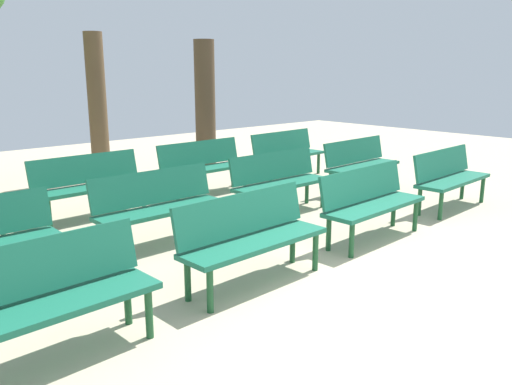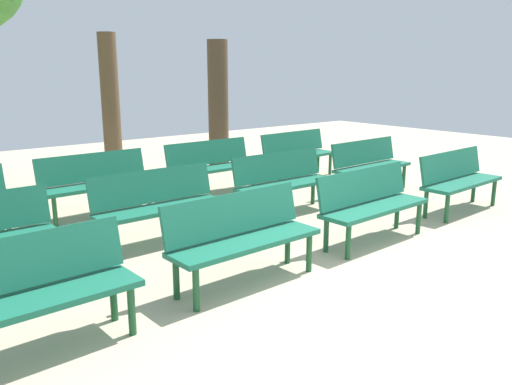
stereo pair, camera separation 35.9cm
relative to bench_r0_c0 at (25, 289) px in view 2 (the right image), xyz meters
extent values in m
plane|color=#BCAD8E|center=(3.07, -1.50, -0.50)|extent=(24.00, 24.00, 0.00)
cube|color=#19664C|center=(0.00, -0.08, -0.07)|extent=(1.61, 0.48, 0.05)
cube|color=#19664C|center=(0.00, 0.12, 0.17)|extent=(1.60, 0.16, 0.40)
cylinder|color=#194C28|center=(0.71, -0.22, -0.30)|extent=(0.06, 0.06, 0.40)
cylinder|color=#194C28|center=(0.70, 0.10, -0.30)|extent=(0.06, 0.06, 0.40)
cube|color=#19664C|center=(2.02, -0.02, -0.07)|extent=(1.61, 0.48, 0.05)
cube|color=#19664C|center=(2.01, 0.18, 0.17)|extent=(1.60, 0.16, 0.40)
cylinder|color=#194C28|center=(1.32, -0.19, -0.30)|extent=(0.06, 0.06, 0.40)
cylinder|color=#194C28|center=(2.72, -0.16, -0.30)|extent=(0.06, 0.06, 0.40)
cylinder|color=#194C28|center=(1.31, 0.13, -0.30)|extent=(0.06, 0.06, 0.40)
cylinder|color=#194C28|center=(2.71, 0.16, -0.30)|extent=(0.06, 0.06, 0.40)
cube|color=#19664C|center=(3.99, 0.00, -0.07)|extent=(1.61, 0.50, 0.05)
cube|color=#19664C|center=(3.99, 0.20, 0.17)|extent=(1.60, 0.18, 0.40)
cylinder|color=#194C28|center=(3.30, -0.18, -0.30)|extent=(0.06, 0.06, 0.40)
cylinder|color=#194C28|center=(4.70, -0.13, -0.30)|extent=(0.06, 0.06, 0.40)
cylinder|color=#194C28|center=(3.29, 0.14, -0.30)|extent=(0.06, 0.06, 0.40)
cylinder|color=#194C28|center=(4.69, 0.19, -0.30)|extent=(0.06, 0.06, 0.40)
cube|color=#19664C|center=(6.10, 0.09, -0.07)|extent=(1.62, 0.51, 0.05)
cube|color=#19664C|center=(6.09, 0.29, 0.17)|extent=(1.60, 0.19, 0.40)
cylinder|color=#194C28|center=(5.41, -0.10, -0.30)|extent=(0.06, 0.06, 0.40)
cylinder|color=#194C28|center=(6.81, -0.04, -0.30)|extent=(0.06, 0.06, 0.40)
cylinder|color=#194C28|center=(5.39, 0.22, -0.30)|extent=(0.06, 0.06, 0.40)
cylinder|color=#194C28|center=(6.79, 0.28, -0.30)|extent=(0.06, 0.06, 0.40)
cylinder|color=#194C28|center=(0.64, 1.40, -0.30)|extent=(0.06, 0.06, 0.40)
cylinder|color=#194C28|center=(0.64, 1.72, -0.30)|extent=(0.06, 0.06, 0.40)
cube|color=#19664C|center=(1.98, 1.59, -0.07)|extent=(1.60, 0.45, 0.05)
cube|color=#19664C|center=(1.99, 1.79, 0.17)|extent=(1.60, 0.13, 0.40)
cylinder|color=#194C28|center=(1.28, 1.43, -0.30)|extent=(0.06, 0.06, 0.40)
cylinder|color=#194C28|center=(2.68, 1.42, -0.30)|extent=(0.06, 0.06, 0.40)
cylinder|color=#194C28|center=(1.29, 1.75, -0.30)|extent=(0.06, 0.06, 0.40)
cylinder|color=#194C28|center=(2.69, 1.74, -0.30)|extent=(0.06, 0.06, 0.40)
cube|color=#19664C|center=(4.03, 1.62, -0.07)|extent=(1.60, 0.44, 0.05)
cube|color=#19664C|center=(4.03, 1.82, 0.17)|extent=(1.60, 0.13, 0.40)
cylinder|color=#194C28|center=(3.33, 1.46, -0.30)|extent=(0.06, 0.06, 0.40)
cylinder|color=#194C28|center=(4.73, 1.46, -0.30)|extent=(0.06, 0.06, 0.40)
cylinder|color=#194C28|center=(3.33, 1.78, -0.30)|extent=(0.06, 0.06, 0.40)
cylinder|color=#194C28|center=(4.73, 1.78, -0.30)|extent=(0.06, 0.06, 0.40)
cube|color=#19664C|center=(6.06, 1.69, -0.07)|extent=(1.62, 0.50, 0.05)
cube|color=#19664C|center=(6.05, 1.89, 0.17)|extent=(1.60, 0.18, 0.40)
cylinder|color=#194C28|center=(5.36, 1.50, -0.30)|extent=(0.06, 0.06, 0.40)
cylinder|color=#194C28|center=(6.76, 1.56, -0.30)|extent=(0.06, 0.06, 0.40)
cylinder|color=#194C28|center=(5.35, 1.82, -0.30)|extent=(0.06, 0.06, 0.40)
cylinder|color=#194C28|center=(6.75, 1.88, -0.30)|extent=(0.06, 0.06, 0.40)
cylinder|color=#194C28|center=(0.62, 3.01, -0.30)|extent=(0.06, 0.06, 0.40)
cylinder|color=#194C28|center=(0.61, 3.33, -0.30)|extent=(0.06, 0.06, 0.40)
cube|color=#19664C|center=(1.91, 3.25, -0.07)|extent=(1.61, 0.47, 0.05)
cube|color=#19664C|center=(1.91, 3.45, 0.17)|extent=(1.60, 0.15, 0.40)
cylinder|color=#194C28|center=(1.21, 3.08, -0.30)|extent=(0.06, 0.06, 0.40)
cylinder|color=#194C28|center=(2.61, 3.10, -0.30)|extent=(0.06, 0.06, 0.40)
cylinder|color=#194C28|center=(1.21, 3.40, -0.30)|extent=(0.06, 0.06, 0.40)
cylinder|color=#194C28|center=(2.61, 3.42, -0.30)|extent=(0.06, 0.06, 0.40)
cube|color=#19664C|center=(3.94, 3.30, -0.07)|extent=(1.60, 0.45, 0.05)
cube|color=#19664C|center=(3.94, 3.50, 0.17)|extent=(1.60, 0.13, 0.40)
cylinder|color=#194C28|center=(3.24, 3.14, -0.30)|extent=(0.06, 0.06, 0.40)
cylinder|color=#194C28|center=(4.64, 3.15, -0.30)|extent=(0.06, 0.06, 0.40)
cylinder|color=#194C28|center=(3.24, 3.46, -0.30)|extent=(0.06, 0.06, 0.40)
cylinder|color=#194C28|center=(4.64, 3.47, -0.30)|extent=(0.06, 0.06, 0.40)
cube|color=#19664C|center=(5.95, 3.34, -0.07)|extent=(1.62, 0.52, 0.05)
cube|color=#19664C|center=(5.94, 3.54, 0.17)|extent=(1.60, 0.20, 0.40)
cylinder|color=#194C28|center=(5.26, 3.15, -0.30)|extent=(0.06, 0.06, 0.40)
cylinder|color=#194C28|center=(6.66, 3.22, -0.30)|extent=(0.06, 0.06, 0.40)
cylinder|color=#194C28|center=(5.24, 3.46, -0.30)|extent=(0.06, 0.06, 0.40)
cylinder|color=#194C28|center=(6.64, 3.54, -0.30)|extent=(0.06, 0.06, 0.40)
cylinder|color=brown|center=(3.22, 5.67, 0.85)|extent=(0.34, 0.34, 2.70)
cylinder|color=#4C3A28|center=(5.47, 5.35, 0.81)|extent=(0.42, 0.42, 2.63)
camera|label=1|loc=(-1.18, -3.52, 1.55)|focal=36.54mm
camera|label=2|loc=(-0.91, -3.75, 1.55)|focal=36.54mm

